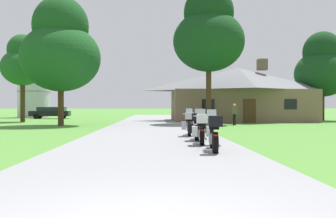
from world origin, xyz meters
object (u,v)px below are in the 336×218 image
motorcycle_white_farthest_in_row (189,124)px  parked_black_suv_far_left (51,112)px  motorcycle_white_nearest_to_camera (214,133)px  motorcycle_black_second_in_row (202,129)px  motorcycle_red_third_in_row (198,127)px  tree_left_far (23,63)px  bystander_blue_shirt_near_lodge (234,113)px  tree_right_of_lodge (322,67)px  bystander_olive_shirt_beside_signpost (234,113)px  metal_silo_distant (34,88)px  tree_by_lodge_front (209,33)px  tree_left_near (61,48)px

motorcycle_white_farthest_in_row → parked_black_suv_far_left: parked_black_suv_far_left is taller
motorcycle_white_nearest_to_camera → motorcycle_black_second_in_row: 2.19m
motorcycle_red_third_in_row → tree_left_far: 25.29m
motorcycle_white_nearest_to_camera → motorcycle_black_second_in_row: (-0.10, 2.19, -0.01)m
motorcycle_white_farthest_in_row → bystander_blue_shirt_near_lodge: bystander_blue_shirt_near_lodge is taller
bystander_blue_shirt_near_lodge → tree_right_of_lodge: 13.44m
bystander_olive_shirt_beside_signpost → parked_black_suv_far_left: bearing=22.3°
motorcycle_white_farthest_in_row → bystander_blue_shirt_near_lodge: (4.91, 12.89, 0.34)m
motorcycle_red_third_in_row → tree_right_of_lodge: tree_right_of_lodge is taller
bystander_olive_shirt_beside_signpost → motorcycle_white_nearest_to_camera: bearing=138.9°
bystander_olive_shirt_beside_signpost → motorcycle_white_farthest_in_row: bearing=130.8°
tree_left_far → metal_silo_distant: bearing=103.9°
motorcycle_white_farthest_in_row → parked_black_suv_far_left: size_ratio=0.45×
motorcycle_black_second_in_row → tree_by_lodge_front: bearing=87.1°
motorcycle_red_third_in_row → tree_left_far: (-14.31, 20.24, 5.01)m
motorcycle_white_farthest_in_row → tree_by_lodge_front: size_ratio=0.18×
bystander_olive_shirt_beside_signpost → metal_silo_distant: 31.18m
metal_silo_distant → parked_black_suv_far_left: size_ratio=1.69×
motorcycle_black_second_in_row → parked_black_suv_far_left: bearing=120.5°
motorcycle_red_third_in_row → tree_right_of_lodge: size_ratio=0.23×
tree_right_of_lodge → metal_silo_distant: (-33.30, 12.84, -1.51)m
metal_silo_distant → tree_left_far: bearing=-76.1°
motorcycle_black_second_in_row → tree_left_far: tree_left_far is taller
motorcycle_black_second_in_row → bystander_olive_shirt_beside_signpost: size_ratio=1.25×
motorcycle_white_nearest_to_camera → tree_left_near: tree_left_near is taller
motorcycle_white_farthest_in_row → tree_left_far: bearing=133.0°
tree_by_lodge_front → parked_black_suv_far_left: 23.28m
motorcycle_black_second_in_row → tree_left_far: size_ratio=0.25×
motorcycle_white_nearest_to_camera → tree_left_far: size_ratio=0.25×
tree_right_of_lodge → parked_black_suv_far_left: (-29.60, 7.47, -4.70)m
motorcycle_white_nearest_to_camera → tree_left_far: 28.61m
motorcycle_white_nearest_to_camera → tree_right_of_lodge: size_ratio=0.23×
motorcycle_white_nearest_to_camera → motorcycle_white_farthest_in_row: 6.24m
motorcycle_red_third_in_row → tree_left_near: bearing=133.5°
tree_right_of_lodge → parked_black_suv_far_left: size_ratio=1.95×
motorcycle_white_nearest_to_camera → tree_left_near: 19.93m
motorcycle_black_second_in_row → bystander_olive_shirt_beside_signpost: 15.88m
motorcycle_black_second_in_row → bystander_olive_shirt_beside_signpost: bystander_olive_shirt_beside_signpost is taller
motorcycle_white_farthest_in_row → tree_left_far: size_ratio=0.25×
bystander_blue_shirt_near_lodge → tree_by_lodge_front: size_ratio=0.15×
motorcycle_white_nearest_to_camera → tree_by_lodge_front: tree_by_lodge_front is taller
motorcycle_white_nearest_to_camera → motorcycle_red_third_in_row: 4.00m
tree_left_far → parked_black_suv_far_left: size_ratio=1.77×
tree_by_lodge_front → tree_left_far: size_ratio=1.37×
motorcycle_white_farthest_in_row → tree_left_near: size_ratio=0.21×
bystander_blue_shirt_near_lodge → tree_right_of_lodge: (10.57, 6.95, 4.53)m
motorcycle_red_third_in_row → metal_silo_distant: metal_silo_distant is taller
motorcycle_red_third_in_row → tree_left_far: size_ratio=0.25×
tree_left_near → tree_left_far: (-5.38, 7.24, -0.25)m
motorcycle_white_farthest_in_row → tree_left_near: (-8.79, 10.77, 5.25)m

